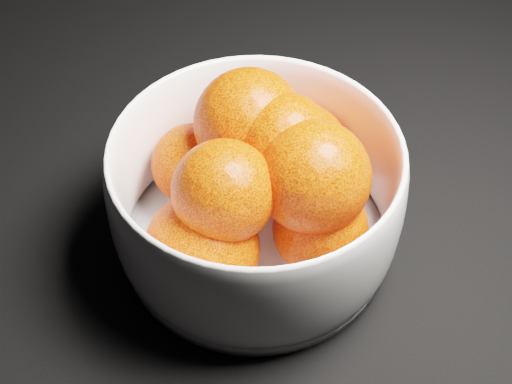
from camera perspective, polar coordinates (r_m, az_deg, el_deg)
name	(u,v)px	position (r m, az deg, el deg)	size (l,w,h in m)	color
ground	(408,34)	(0.79, 12.10, 12.26)	(3.00, 3.00, 0.00)	black
bowl	(256,197)	(0.53, 0.00, -0.39)	(0.22, 0.22, 0.11)	white
orange_pile	(262,177)	(0.52, 0.52, 1.24)	(0.18, 0.16, 0.12)	red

